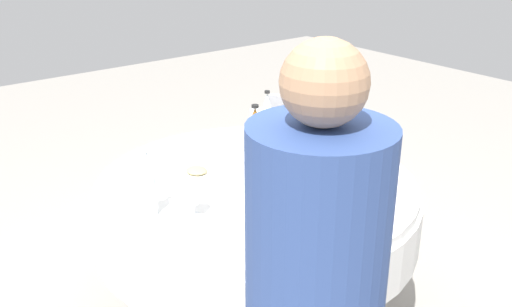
{
  "coord_description": "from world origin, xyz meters",
  "views": [
    {
      "loc": [
        1.8,
        -1.42,
        1.81
      ],
      "look_at": [
        0.0,
        0.0,
        0.87
      ],
      "focal_mm": 41.01,
      "sensor_mm": 36.0,
      "label": 1
    }
  ],
  "objects_px": {
    "bottle_amber_outer": "(255,144)",
    "plate_south": "(377,185)",
    "plate_front": "(197,173)",
    "chair_far": "(306,150)",
    "dining_table": "(256,210)",
    "wine_glass_east": "(193,192)",
    "wine_glass_far": "(336,173)",
    "bottle_clear_left": "(149,184)",
    "bottle_clear_mid": "(267,124)",
    "wine_glass_near": "(250,142)",
    "plate_right": "(346,154)",
    "plate_inner": "(320,224)",
    "wine_glass_rear": "(256,118)"
  },
  "relations": [
    {
      "from": "bottle_amber_outer",
      "to": "wine_glass_far",
      "type": "xyz_separation_m",
      "value": [
        0.35,
        0.14,
        -0.05
      ]
    },
    {
      "from": "bottle_amber_outer",
      "to": "wine_glass_rear",
      "type": "bearing_deg",
      "value": 141.07
    },
    {
      "from": "dining_table",
      "to": "wine_glass_far",
      "type": "relative_size",
      "value": 9.59
    },
    {
      "from": "bottle_amber_outer",
      "to": "wine_glass_near",
      "type": "height_order",
      "value": "bottle_amber_outer"
    },
    {
      "from": "plate_front",
      "to": "plate_south",
      "type": "height_order",
      "value": "plate_front"
    },
    {
      "from": "dining_table",
      "to": "bottle_clear_mid",
      "type": "bearing_deg",
      "value": 132.83
    },
    {
      "from": "bottle_clear_left",
      "to": "bottle_clear_mid",
      "type": "xyz_separation_m",
      "value": [
        -0.22,
        0.76,
        0.01
      ]
    },
    {
      "from": "bottle_amber_outer",
      "to": "plate_south",
      "type": "xyz_separation_m",
      "value": [
        0.4,
        0.34,
        -0.15
      ]
    },
    {
      "from": "wine_glass_near",
      "to": "wine_glass_far",
      "type": "distance_m",
      "value": 0.5
    },
    {
      "from": "bottle_amber_outer",
      "to": "dining_table",
      "type": "bearing_deg",
      "value": -30.31
    },
    {
      "from": "bottle_clear_mid",
      "to": "plate_inner",
      "type": "height_order",
      "value": "bottle_clear_mid"
    },
    {
      "from": "plate_front",
      "to": "chair_far",
      "type": "distance_m",
      "value": 1.05
    },
    {
      "from": "plate_right",
      "to": "bottle_clear_left",
      "type": "bearing_deg",
      "value": -93.34
    },
    {
      "from": "wine_glass_rear",
      "to": "dining_table",
      "type": "bearing_deg",
      "value": -38.48
    },
    {
      "from": "wine_glass_near",
      "to": "wine_glass_far",
      "type": "bearing_deg",
      "value": 6.95
    },
    {
      "from": "wine_glass_far",
      "to": "plate_south",
      "type": "xyz_separation_m",
      "value": [
        0.05,
        0.2,
        -0.09
      ]
    },
    {
      "from": "plate_right",
      "to": "plate_inner",
      "type": "xyz_separation_m",
      "value": [
        0.42,
        -0.58,
        0.0
      ]
    },
    {
      "from": "bottle_clear_left",
      "to": "chair_far",
      "type": "height_order",
      "value": "bottle_clear_left"
    },
    {
      "from": "plate_right",
      "to": "wine_glass_far",
      "type": "bearing_deg",
      "value": -52.33
    },
    {
      "from": "wine_glass_rear",
      "to": "bottle_clear_left",
      "type": "bearing_deg",
      "value": -63.78
    },
    {
      "from": "wine_glass_east",
      "to": "wine_glass_far",
      "type": "distance_m",
      "value": 0.59
    },
    {
      "from": "bottle_clear_left",
      "to": "plate_inner",
      "type": "relative_size",
      "value": 1.17
    },
    {
      "from": "plate_front",
      "to": "bottle_clear_mid",
      "type": "bearing_deg",
      "value": 94.75
    },
    {
      "from": "bottle_clear_mid",
      "to": "plate_south",
      "type": "height_order",
      "value": "bottle_clear_mid"
    },
    {
      "from": "plate_inner",
      "to": "wine_glass_near",
      "type": "bearing_deg",
      "value": 165.38
    },
    {
      "from": "wine_glass_far",
      "to": "wine_glass_rear",
      "type": "bearing_deg",
      "value": 166.46
    },
    {
      "from": "bottle_amber_outer",
      "to": "wine_glass_far",
      "type": "bearing_deg",
      "value": 22.77
    },
    {
      "from": "bottle_amber_outer",
      "to": "plate_right",
      "type": "xyz_separation_m",
      "value": [
        0.07,
        0.5,
        -0.15
      ]
    },
    {
      "from": "wine_glass_east",
      "to": "wine_glass_far",
      "type": "xyz_separation_m",
      "value": [
        0.21,
        0.55,
        -0.0
      ]
    },
    {
      "from": "wine_glass_far",
      "to": "plate_right",
      "type": "distance_m",
      "value": 0.45
    },
    {
      "from": "wine_glass_near",
      "to": "wine_glass_far",
      "type": "xyz_separation_m",
      "value": [
        0.49,
        0.06,
        -0.0
      ]
    },
    {
      "from": "dining_table",
      "to": "chair_far",
      "type": "height_order",
      "value": "chair_far"
    },
    {
      "from": "plate_inner",
      "to": "plate_front",
      "type": "bearing_deg",
      "value": -170.63
    },
    {
      "from": "wine_glass_rear",
      "to": "chair_far",
      "type": "relative_size",
      "value": 0.17
    },
    {
      "from": "wine_glass_east",
      "to": "wine_glass_near",
      "type": "distance_m",
      "value": 0.56
    },
    {
      "from": "wine_glass_east",
      "to": "plate_inner",
      "type": "height_order",
      "value": "wine_glass_east"
    },
    {
      "from": "wine_glass_far",
      "to": "bottle_clear_left",
      "type": "bearing_deg",
      "value": -116.39
    },
    {
      "from": "bottle_clear_mid",
      "to": "chair_far",
      "type": "height_order",
      "value": "bottle_clear_mid"
    },
    {
      "from": "bottle_amber_outer",
      "to": "plate_right",
      "type": "relative_size",
      "value": 1.31
    },
    {
      "from": "plate_right",
      "to": "chair_far",
      "type": "relative_size",
      "value": 0.29
    },
    {
      "from": "wine_glass_near",
      "to": "chair_far",
      "type": "height_order",
      "value": "wine_glass_near"
    },
    {
      "from": "dining_table",
      "to": "bottle_clear_left",
      "type": "height_order",
      "value": "bottle_clear_left"
    },
    {
      "from": "dining_table",
      "to": "plate_inner",
      "type": "bearing_deg",
      "value": -8.21
    },
    {
      "from": "dining_table",
      "to": "plate_right",
      "type": "bearing_deg",
      "value": 84.43
    },
    {
      "from": "plate_south",
      "to": "plate_inner",
      "type": "xyz_separation_m",
      "value": [
        0.1,
        -0.43,
        0.0
      ]
    },
    {
      "from": "plate_south",
      "to": "wine_glass_rear",
      "type": "bearing_deg",
      "value": -178.65
    },
    {
      "from": "wine_glass_far",
      "to": "plate_front",
      "type": "relative_size",
      "value": 0.67
    },
    {
      "from": "plate_south",
      "to": "chair_far",
      "type": "bearing_deg",
      "value": 154.08
    },
    {
      "from": "bottle_clear_mid",
      "to": "plate_right",
      "type": "height_order",
      "value": "bottle_clear_mid"
    },
    {
      "from": "dining_table",
      "to": "wine_glass_east",
      "type": "xyz_separation_m",
      "value": [
        0.11,
        -0.39,
        0.25
      ]
    }
  ]
}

